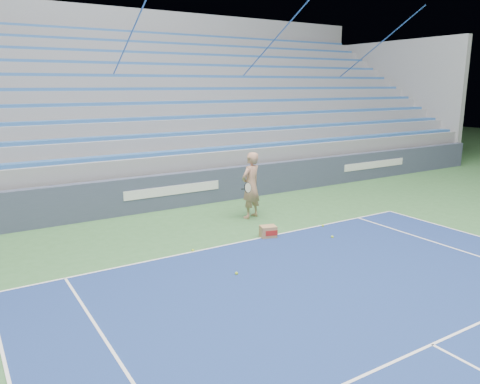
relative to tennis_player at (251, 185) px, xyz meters
name	(u,v)px	position (x,y,z in m)	size (l,w,h in m)	color
sponsor_barrier	(172,191)	(-1.49, 2.27, -0.42)	(30.00, 0.32, 1.10)	#394157
bleachers	(113,121)	(-1.50, 7.98, 1.39)	(31.00, 9.15, 7.30)	gray
tennis_player	(251,185)	(0.00, 0.00, 0.00)	(1.01, 0.95, 1.93)	tan
ball_box	(268,232)	(-0.62, -1.76, -0.82)	(0.47, 0.40, 0.30)	#A27C4E
tennis_ball_0	(237,273)	(-2.59, -3.40, -0.93)	(0.07, 0.07, 0.07)	#A8D52B
tennis_ball_1	(332,237)	(0.72, -2.69, -0.93)	(0.07, 0.07, 0.07)	#A8D52B
tennis_ball_2	(323,226)	(1.17, -1.83, -0.93)	(0.07, 0.07, 0.07)	#A8D52B
tennis_ball_3	(193,250)	(-2.73, -1.70, -0.93)	(0.07, 0.07, 0.07)	#A8D52B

